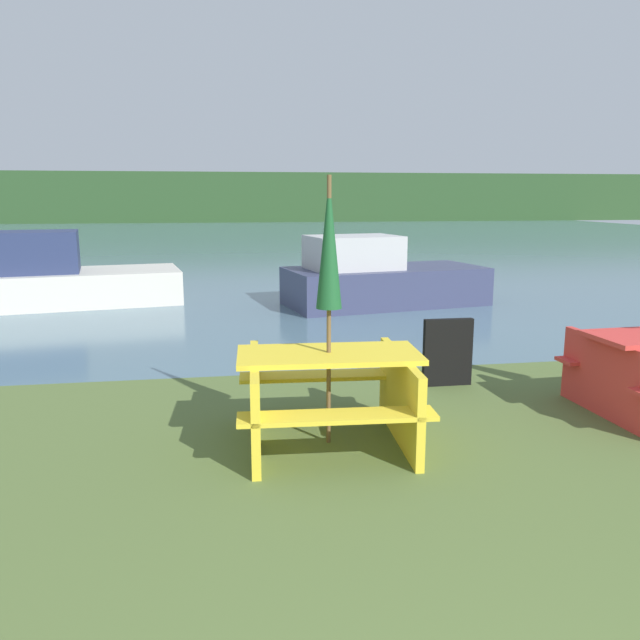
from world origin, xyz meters
name	(u,v)px	position (x,y,z in m)	size (l,w,h in m)	color
water	(239,238)	(0.00, 31.93, 0.00)	(60.00, 50.00, 0.00)	slate
far_treeline	(230,197)	(0.00, 51.93, 2.00)	(80.00, 1.60, 4.00)	#284723
picnic_table_yellow	(329,390)	(-0.14, 4.78, 0.46)	(1.58, 1.46, 0.79)	yellow
umbrella_darkgreen	(329,247)	(-0.14, 4.78, 1.66)	(0.21, 0.21, 2.23)	brown
boat	(379,279)	(2.00, 11.39, 0.50)	(4.01, 2.34, 1.34)	#333856
boat_second	(61,278)	(-4.05, 12.41, 0.51)	(4.28, 2.44, 1.42)	beige
signboard	(448,352)	(1.44, 6.18, 0.38)	(0.55, 0.08, 0.75)	black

